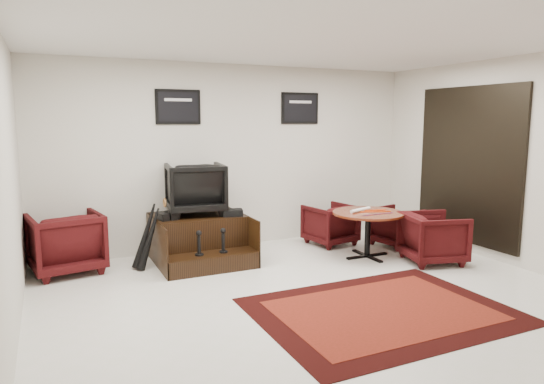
{
  "coord_description": "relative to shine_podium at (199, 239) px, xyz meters",
  "views": [
    {
      "loc": [
        -2.67,
        -4.54,
        1.97
      ],
      "look_at": [
        -0.13,
        0.9,
        1.07
      ],
      "focal_mm": 32.0,
      "sensor_mm": 36.0,
      "label": 1
    }
  ],
  "objects": [
    {
      "name": "polish_kit",
      "position": [
        0.42,
        -0.23,
        0.39
      ],
      "size": [
        0.31,
        0.25,
        0.09
      ],
      "primitive_type": "cube",
      "rotation": [
        0.0,
        0.0,
        -0.24
      ],
      "color": "black",
      "rests_on": "shine_podium"
    },
    {
      "name": "area_rug",
      "position": [
        1.18,
        -2.61,
        -0.29
      ],
      "size": [
        2.59,
        1.94,
        0.01
      ],
      "color": "black",
      "rests_on": "ground"
    },
    {
      "name": "umbrella_hooked",
      "position": [
        -0.75,
        -0.06,
        0.15
      ],
      "size": [
        0.33,
        0.13,
        0.9
      ],
      "primitive_type": null,
      "color": "black",
      "rests_on": "ground"
    },
    {
      "name": "ground",
      "position": [
        0.79,
        -1.91,
        -0.3
      ],
      "size": [
        6.0,
        6.0,
        0.0
      ],
      "primitive_type": "plane",
      "color": "silver",
      "rests_on": "ground"
    },
    {
      "name": "umbrella_black",
      "position": [
        -0.72,
        -0.15,
        0.13
      ],
      "size": [
        0.32,
        0.12,
        0.85
      ],
      "primitive_type": null,
      "color": "black",
      "rests_on": "ground"
    },
    {
      "name": "shoes_pair",
      "position": [
        -0.47,
        -0.08,
        0.39
      ],
      "size": [
        0.26,
        0.3,
        0.1
      ],
      "color": "black",
      "rests_on": "shine_podium"
    },
    {
      "name": "meeting_table",
      "position": [
        2.24,
        -0.88,
        0.28
      ],
      "size": [
        1.01,
        1.01,
        0.66
      ],
      "color": "#48170A",
      "rests_on": "ground"
    },
    {
      "name": "room_shell",
      "position": [
        1.2,
        -1.79,
        1.49
      ],
      "size": [
        6.02,
        5.02,
        2.81
      ],
      "color": "beige",
      "rests_on": "ground"
    },
    {
      "name": "armchair_side",
      "position": [
        -1.72,
        0.19,
        0.14
      ],
      "size": [
        0.97,
        0.93,
        0.87
      ],
      "primitive_type": "imported",
      "rotation": [
        0.0,
        0.0,
        3.32
      ],
      "color": "black",
      "rests_on": "ground"
    },
    {
      "name": "table_chair_corner",
      "position": [
        2.91,
        -1.47,
        0.09
      ],
      "size": [
        0.86,
        0.9,
        0.76
      ],
      "primitive_type": "imported",
      "rotation": [
        0.0,
        0.0,
        1.31
      ],
      "color": "black",
      "rests_on": "ground"
    },
    {
      "name": "table_chair_window",
      "position": [
        3.05,
        -0.52,
        0.04
      ],
      "size": [
        0.73,
        0.76,
        0.67
      ],
      "primitive_type": "imported",
      "rotation": [
        0.0,
        0.0,
        1.78
      ],
      "color": "black",
      "rests_on": "ground"
    },
    {
      "name": "shine_podium",
      "position": [
        0.0,
        0.0,
        0.0
      ],
      "size": [
        1.25,
        1.28,
        0.64
      ],
      "color": "black",
      "rests_on": "ground"
    },
    {
      "name": "table_clutter",
      "position": [
        2.32,
        -0.92,
        0.37
      ],
      "size": [
        0.57,
        0.33,
        0.01
      ],
      "color": "#E4400C",
      "rests_on": "meeting_table"
    },
    {
      "name": "shine_chair",
      "position": [
        0.0,
        0.14,
        0.75
      ],
      "size": [
        0.87,
        0.83,
        0.8
      ],
      "primitive_type": "imported",
      "rotation": [
        0.0,
        0.0,
        3.01
      ],
      "color": "black",
      "rests_on": "shine_podium"
    },
    {
      "name": "paper_roll",
      "position": [
        2.16,
        -0.8,
        0.39
      ],
      "size": [
        0.41,
        0.18,
        0.05
      ],
      "primitive_type": "cylinder",
      "rotation": [
        0.0,
        1.57,
        0.32
      ],
      "color": "white",
      "rests_on": "meeting_table"
    },
    {
      "name": "table_chair_back",
      "position": [
        2.15,
        -0.01,
        0.06
      ],
      "size": [
        0.78,
        0.74,
        0.7
      ],
      "primitive_type": "imported",
      "rotation": [
        0.0,
        0.0,
        3.3
      ],
      "color": "black",
      "rests_on": "ground"
    }
  ]
}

